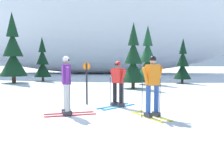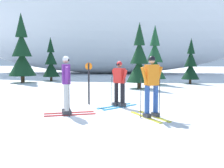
{
  "view_description": "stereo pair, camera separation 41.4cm",
  "coord_description": "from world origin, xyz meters",
  "px_view_note": "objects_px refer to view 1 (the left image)",
  "views": [
    {
      "loc": [
        1.4,
        -8.8,
        1.75
      ],
      "look_at": [
        0.8,
        -0.31,
        0.95
      ],
      "focal_mm": 41.76,
      "sensor_mm": 36.0,
      "label": 1
    },
    {
      "loc": [
        1.81,
        -8.76,
        1.75
      ],
      "look_at": [
        0.8,
        -0.31,
        0.95
      ],
      "focal_mm": 41.76,
      "sensor_mm": 36.0,
      "label": 2
    }
  ],
  "objects_px": {
    "pine_tree_center": "(133,61)",
    "pine_tree_center_right": "(148,60)",
    "skier_red_jacket": "(118,83)",
    "pine_tree_center_left": "(43,63)",
    "skier_orange_jacket": "(152,86)",
    "skier_purple_jacket": "(66,84)",
    "pine_tree_far_left": "(13,53)",
    "pine_tree_far_right": "(183,65)",
    "trail_marker_post": "(87,81)"
  },
  "relations": [
    {
      "from": "pine_tree_center",
      "to": "trail_marker_post",
      "type": "xyz_separation_m",
      "value": [
        -1.86,
        -5.86,
        -0.75
      ]
    },
    {
      "from": "skier_red_jacket",
      "to": "pine_tree_center_left",
      "type": "bearing_deg",
      "value": 120.88
    },
    {
      "from": "trail_marker_post",
      "to": "pine_tree_center_left",
      "type": "bearing_deg",
      "value": 116.78
    },
    {
      "from": "skier_orange_jacket",
      "to": "skier_purple_jacket",
      "type": "xyz_separation_m",
      "value": [
        -2.67,
        0.16,
        0.03
      ]
    },
    {
      "from": "skier_red_jacket",
      "to": "pine_tree_center_left",
      "type": "xyz_separation_m",
      "value": [
        -6.64,
        11.11,
        0.62
      ]
    },
    {
      "from": "pine_tree_far_right",
      "to": "trail_marker_post",
      "type": "height_order",
      "value": "pine_tree_far_right"
    },
    {
      "from": "pine_tree_center",
      "to": "pine_tree_center_right",
      "type": "xyz_separation_m",
      "value": [
        1.03,
        2.74,
        0.07
      ]
    },
    {
      "from": "pine_tree_center_right",
      "to": "trail_marker_post",
      "type": "relative_size",
      "value": 2.55
    },
    {
      "from": "pine_tree_center_right",
      "to": "pine_tree_far_right",
      "type": "xyz_separation_m",
      "value": [
        2.62,
        0.9,
        -0.35
      ]
    },
    {
      "from": "skier_orange_jacket",
      "to": "pine_tree_center_right",
      "type": "bearing_deg",
      "value": 87.11
    },
    {
      "from": "pine_tree_center",
      "to": "pine_tree_far_left",
      "type": "bearing_deg",
      "value": 160.76
    },
    {
      "from": "pine_tree_far_left",
      "to": "pine_tree_far_right",
      "type": "xyz_separation_m",
      "value": [
        12.55,
        0.54,
        -0.82
      ]
    },
    {
      "from": "pine_tree_far_left",
      "to": "pine_tree_center",
      "type": "bearing_deg",
      "value": -19.24
    },
    {
      "from": "skier_red_jacket",
      "to": "pine_tree_far_right",
      "type": "distance_m",
      "value": 10.79
    },
    {
      "from": "trail_marker_post",
      "to": "pine_tree_far_left",
      "type": "bearing_deg",
      "value": 128.13
    },
    {
      "from": "skier_orange_jacket",
      "to": "pine_tree_center",
      "type": "bearing_deg",
      "value": 93.53
    },
    {
      "from": "pine_tree_center",
      "to": "pine_tree_center_right",
      "type": "relative_size",
      "value": 0.96
    },
    {
      "from": "pine_tree_far_left",
      "to": "skier_purple_jacket",
      "type": "bearing_deg",
      "value": -58.33
    },
    {
      "from": "pine_tree_center_right",
      "to": "skier_purple_jacket",
      "type": "bearing_deg",
      "value": -106.94
    },
    {
      "from": "skier_red_jacket",
      "to": "skier_purple_jacket",
      "type": "height_order",
      "value": "skier_purple_jacket"
    },
    {
      "from": "pine_tree_center",
      "to": "trail_marker_post",
      "type": "height_order",
      "value": "pine_tree_center"
    },
    {
      "from": "pine_tree_center",
      "to": "trail_marker_post",
      "type": "relative_size",
      "value": 2.44
    },
    {
      "from": "skier_red_jacket",
      "to": "pine_tree_far_left",
      "type": "distance_m",
      "value": 12.54
    },
    {
      "from": "skier_orange_jacket",
      "to": "skier_red_jacket",
      "type": "distance_m",
      "value": 2.06
    },
    {
      "from": "skier_purple_jacket",
      "to": "pine_tree_far_right",
      "type": "distance_m",
      "value": 12.85
    },
    {
      "from": "pine_tree_far_left",
      "to": "pine_tree_center",
      "type": "height_order",
      "value": "pine_tree_far_left"
    },
    {
      "from": "skier_orange_jacket",
      "to": "skier_purple_jacket",
      "type": "bearing_deg",
      "value": 176.52
    },
    {
      "from": "pine_tree_center",
      "to": "skier_orange_jacket",
      "type": "bearing_deg",
      "value": -86.47
    },
    {
      "from": "skier_purple_jacket",
      "to": "skier_red_jacket",
      "type": "bearing_deg",
      "value": 45.24
    },
    {
      "from": "pine_tree_far_right",
      "to": "trail_marker_post",
      "type": "xyz_separation_m",
      "value": [
        -5.51,
        -9.51,
        -0.47
      ]
    },
    {
      "from": "pine_tree_center",
      "to": "skier_red_jacket",
      "type": "bearing_deg",
      "value": -95.81
    },
    {
      "from": "skier_red_jacket",
      "to": "skier_purple_jacket",
      "type": "distance_m",
      "value": 2.19
    },
    {
      "from": "skier_orange_jacket",
      "to": "pine_tree_center_right",
      "type": "xyz_separation_m",
      "value": [
        0.54,
        10.7,
        0.77
      ]
    },
    {
      "from": "pine_tree_far_left",
      "to": "pine_tree_center",
      "type": "distance_m",
      "value": 9.44
    },
    {
      "from": "pine_tree_center",
      "to": "pine_tree_center_left",
      "type": "bearing_deg",
      "value": 146.19
    },
    {
      "from": "pine_tree_center",
      "to": "pine_tree_far_right",
      "type": "relative_size",
      "value": 1.2
    },
    {
      "from": "skier_red_jacket",
      "to": "trail_marker_post",
      "type": "bearing_deg",
      "value": 163.02
    },
    {
      "from": "pine_tree_center",
      "to": "pine_tree_center_right",
      "type": "height_order",
      "value": "pine_tree_center_right"
    },
    {
      "from": "skier_orange_jacket",
      "to": "trail_marker_post",
      "type": "xyz_separation_m",
      "value": [
        -2.35,
        2.09,
        -0.05
      ]
    },
    {
      "from": "pine_tree_center_right",
      "to": "trail_marker_post",
      "type": "bearing_deg",
      "value": -108.57
    },
    {
      "from": "pine_tree_far_left",
      "to": "skier_red_jacket",
      "type": "bearing_deg",
      "value": -48.5
    },
    {
      "from": "skier_red_jacket",
      "to": "pine_tree_center_left",
      "type": "distance_m",
      "value": 12.96
    },
    {
      "from": "skier_red_jacket",
      "to": "pine_tree_center_right",
      "type": "distance_m",
      "value": 9.17
    },
    {
      "from": "pine_tree_far_right",
      "to": "skier_orange_jacket",
      "type": "bearing_deg",
      "value": -105.25
    },
    {
      "from": "pine_tree_center",
      "to": "pine_tree_center_right",
      "type": "distance_m",
      "value": 2.93
    },
    {
      "from": "skier_red_jacket",
      "to": "pine_tree_far_left",
      "type": "relative_size",
      "value": 0.32
    },
    {
      "from": "pine_tree_center_left",
      "to": "pine_tree_center_right",
      "type": "distance_m",
      "value": 8.58
    },
    {
      "from": "skier_red_jacket",
      "to": "pine_tree_center",
      "type": "xyz_separation_m",
      "value": [
        0.64,
        6.24,
        0.79
      ]
    },
    {
      "from": "skier_orange_jacket",
      "to": "trail_marker_post",
      "type": "relative_size",
      "value": 1.14
    },
    {
      "from": "skier_purple_jacket",
      "to": "pine_tree_center_left",
      "type": "distance_m",
      "value": 13.67
    }
  ]
}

